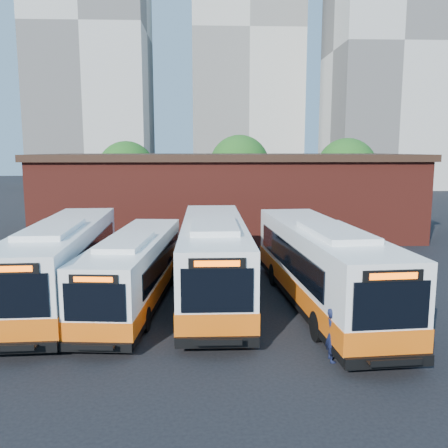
{
  "coord_description": "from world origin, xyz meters",
  "views": [
    {
      "loc": [
        -1.9,
        -18.22,
        6.7
      ],
      "look_at": [
        -0.88,
        6.08,
        2.9
      ],
      "focal_mm": 38.0,
      "sensor_mm": 36.0,
      "label": 1
    }
  ],
  "objects_px": {
    "bus_midwest": "(135,272)",
    "bus_east": "(321,269)",
    "bus_mideast": "(214,261)",
    "bus_west": "(63,264)",
    "transit_worker": "(332,335)"
  },
  "relations": [
    {
      "from": "bus_mideast",
      "to": "bus_east",
      "type": "distance_m",
      "value": 4.89
    },
    {
      "from": "bus_west",
      "to": "bus_east",
      "type": "bearing_deg",
      "value": -9.37
    },
    {
      "from": "bus_midwest",
      "to": "bus_east",
      "type": "xyz_separation_m",
      "value": [
        8.03,
        -0.67,
        0.23
      ]
    },
    {
      "from": "bus_mideast",
      "to": "bus_west",
      "type": "bearing_deg",
      "value": -177.29
    },
    {
      "from": "bus_east",
      "to": "transit_worker",
      "type": "distance_m",
      "value": 5.45
    },
    {
      "from": "bus_west",
      "to": "bus_midwest",
      "type": "xyz_separation_m",
      "value": [
        3.28,
        -0.74,
        -0.21
      ]
    },
    {
      "from": "bus_west",
      "to": "transit_worker",
      "type": "relative_size",
      "value": 7.63
    },
    {
      "from": "bus_west",
      "to": "transit_worker",
      "type": "xyz_separation_m",
      "value": [
        10.39,
        -6.73,
        -0.77
      ]
    },
    {
      "from": "bus_midwest",
      "to": "transit_worker",
      "type": "xyz_separation_m",
      "value": [
        7.11,
        -5.99,
        -0.56
      ]
    },
    {
      "from": "bus_midwest",
      "to": "bus_mideast",
      "type": "distance_m",
      "value": 3.62
    },
    {
      "from": "bus_midwest",
      "to": "bus_east",
      "type": "distance_m",
      "value": 8.06
    },
    {
      "from": "bus_midwest",
      "to": "transit_worker",
      "type": "bearing_deg",
      "value": -35.24
    },
    {
      "from": "bus_east",
      "to": "bus_mideast",
      "type": "bearing_deg",
      "value": 155.34
    },
    {
      "from": "bus_mideast",
      "to": "transit_worker",
      "type": "distance_m",
      "value": 7.96
    },
    {
      "from": "bus_mideast",
      "to": "bus_midwest",
      "type": "bearing_deg",
      "value": -163.09
    }
  ]
}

